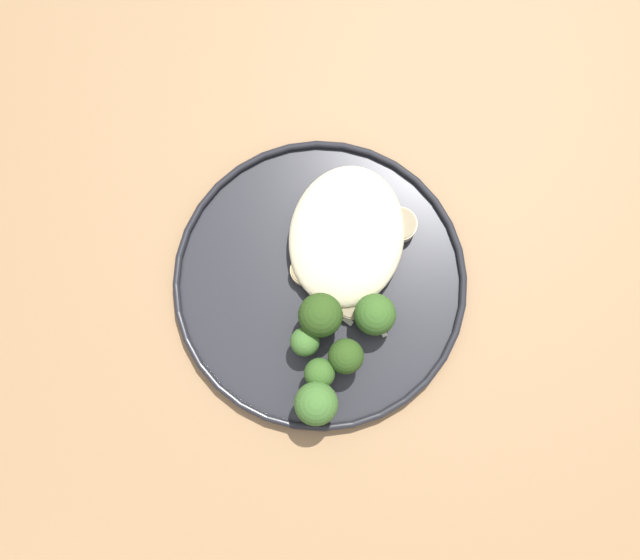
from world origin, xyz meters
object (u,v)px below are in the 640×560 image
object	(u,v)px
dinner_plate	(320,282)
seared_scallop_tiny_bay	(306,271)
seared_scallop_half_hidden	(317,251)
broccoli_floret_rear_charred	(320,315)
broccoli_floret_small_sprig	(375,315)
broccoli_floret_center_pile	(305,342)
broccoli_floret_front_edge	(320,373)
broccoli_floret_near_rim	(316,404)
seared_scallop_left_edge	(400,225)
seared_scallop_tilted_round	(352,304)
broccoli_floret_left_leaning	(346,356)

from	to	relation	value
dinner_plate	seared_scallop_tiny_bay	world-z (taller)	seared_scallop_tiny_bay
seared_scallop_half_hidden	broccoli_floret_rear_charred	size ratio (longest dim) A/B	0.56
seared_scallop_half_hidden	broccoli_floret_small_sprig	distance (m)	0.09
seared_scallop_half_hidden	broccoli_floret_center_pile	world-z (taller)	broccoli_floret_center_pile
broccoli_floret_front_edge	broccoli_floret_near_rim	bearing A→B (deg)	3.27
broccoli_floret_rear_charred	broccoli_floret_near_rim	world-z (taller)	broccoli_floret_rear_charred
dinner_plate	broccoli_floret_center_pile	bearing A→B (deg)	-3.18
broccoli_floret_small_sprig	broccoli_floret_near_rim	bearing A→B (deg)	-23.95
broccoli_floret_rear_charred	seared_scallop_tiny_bay	bearing A→B (deg)	-153.29
broccoli_floret_center_pile	broccoli_floret_small_sprig	world-z (taller)	broccoli_floret_small_sprig
broccoli_floret_center_pile	seared_scallop_left_edge	bearing A→B (deg)	151.26
broccoli_floret_front_edge	broccoli_floret_small_sprig	world-z (taller)	broccoli_floret_small_sprig
broccoli_floret_center_pile	broccoli_floret_near_rim	xyz separation A→B (m)	(0.05, 0.02, 0.01)
seared_scallop_tiny_bay	broccoli_floret_front_edge	distance (m)	0.10
seared_scallop_tilted_round	broccoli_floret_center_pile	world-z (taller)	broccoli_floret_center_pile
seared_scallop_tilted_round	broccoli_floret_center_pile	distance (m)	0.06
broccoli_floret_near_rim	broccoli_floret_rear_charred	bearing A→B (deg)	-173.04
seared_scallop_left_edge	broccoli_floret_center_pile	distance (m)	0.15
seared_scallop_left_edge	seared_scallop_tiny_bay	world-z (taller)	seared_scallop_left_edge
dinner_plate	broccoli_floret_front_edge	distance (m)	0.10
seared_scallop_half_hidden	broccoli_floret_left_leaning	bearing A→B (deg)	24.36
seared_scallop_tiny_bay	broccoli_floret_left_leaning	size ratio (longest dim) A/B	0.59
broccoli_floret_near_rim	dinner_plate	bearing A→B (deg)	-171.96
broccoli_floret_left_leaning	broccoli_floret_near_rim	distance (m)	0.05
seared_scallop_tilted_round	broccoli_floret_rear_charred	world-z (taller)	broccoli_floret_rear_charred
seared_scallop_tiny_bay	broccoli_floret_front_edge	world-z (taller)	broccoli_floret_front_edge
broccoli_floret_rear_charred	seared_scallop_tilted_round	bearing A→B (deg)	125.24
seared_scallop_half_hidden	broccoli_floret_front_edge	world-z (taller)	broccoli_floret_front_edge
seared_scallop_left_edge	broccoli_floret_near_rim	xyz separation A→B (m)	(0.19, -0.05, 0.02)
seared_scallop_tilted_round	broccoli_floret_left_leaning	distance (m)	0.06
seared_scallop_tiny_bay	broccoli_floret_rear_charred	size ratio (longest dim) A/B	0.50
seared_scallop_tilted_round	broccoli_floret_front_edge	world-z (taller)	broccoli_floret_front_edge
dinner_plate	seared_scallop_left_edge	distance (m)	0.10
seared_scallop_tilted_round	dinner_plate	bearing A→B (deg)	-118.05
broccoli_floret_front_edge	broccoli_floret_left_leaning	distance (m)	0.03
broccoli_floret_front_edge	broccoli_floret_near_rim	size ratio (longest dim) A/B	0.80
seared_scallop_tilted_round	broccoli_floret_near_rim	distance (m)	0.10
broccoli_floret_left_leaning	broccoli_floret_small_sprig	bearing A→B (deg)	154.79
broccoli_floret_small_sprig	broccoli_floret_center_pile	bearing A→B (deg)	-59.25
broccoli_floret_small_sprig	broccoli_floret_rear_charred	bearing A→B (deg)	-78.40
seared_scallop_left_edge	seared_scallop_half_hidden	distance (m)	0.09
broccoli_floret_front_edge	broccoli_floret_left_leaning	bearing A→B (deg)	132.22
broccoli_floret_rear_charred	broccoli_floret_small_sprig	xyz separation A→B (m)	(-0.01, 0.05, -0.01)
seared_scallop_half_hidden	broccoli_floret_left_leaning	distance (m)	0.11
broccoli_floret_left_leaning	broccoli_floret_near_rim	size ratio (longest dim) A/B	0.89
seared_scallop_tilted_round	broccoli_floret_center_pile	bearing A→B (deg)	-39.95
seared_scallop_left_edge	seared_scallop_half_hidden	size ratio (longest dim) A/B	1.00
seared_scallop_tiny_bay	seared_scallop_tilted_round	bearing A→B (deg)	63.24
broccoli_floret_small_sprig	seared_scallop_tilted_round	bearing A→B (deg)	-111.67
seared_scallop_left_edge	broccoli_floret_front_edge	world-z (taller)	broccoli_floret_front_edge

